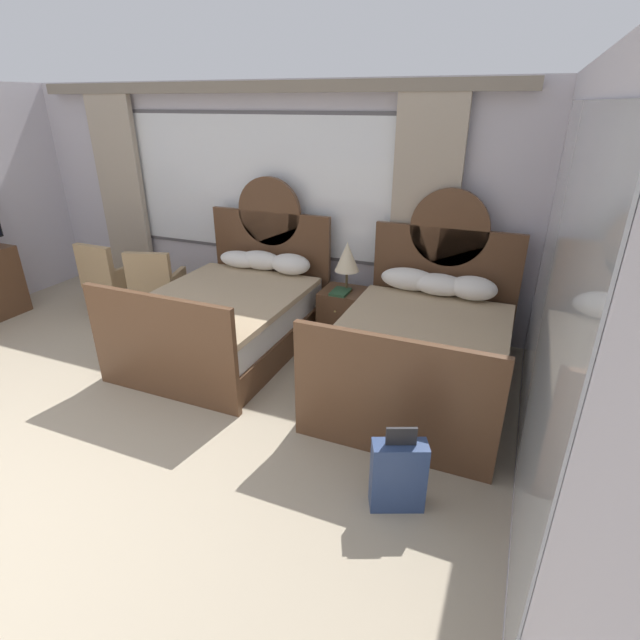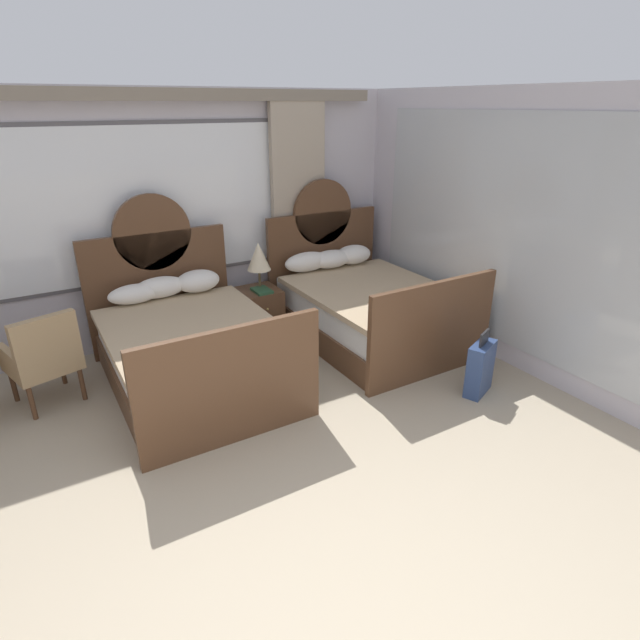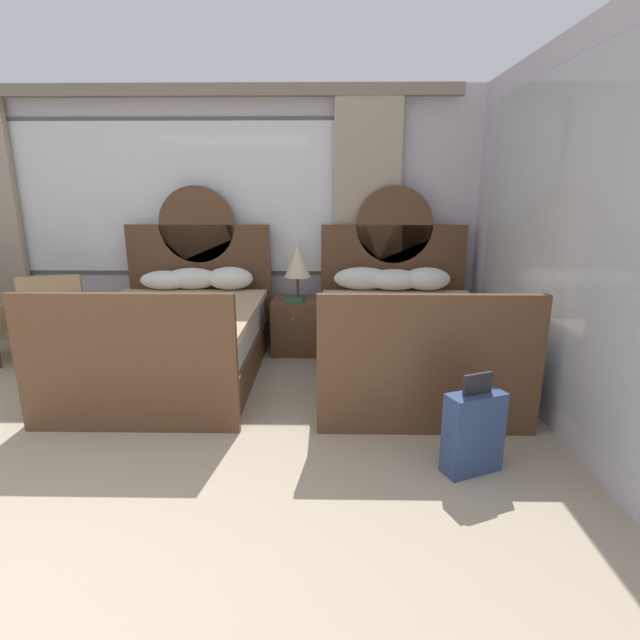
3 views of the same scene
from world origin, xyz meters
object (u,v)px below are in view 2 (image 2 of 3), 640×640
table_lamp_on_nightstand (259,257)px  armchair_by_window_left (44,356)px  suitcase_on_floor (480,368)px  bed_near_mirror (366,306)px  nightstand_between_beds (259,312)px  book_on_nightstand (262,290)px  bed_near_window (191,347)px

table_lamp_on_nightstand → armchair_by_window_left: bearing=-169.6°
table_lamp_on_nightstand → armchair_by_window_left: table_lamp_on_nightstand is taller
armchair_by_window_left → table_lamp_on_nightstand: bearing=10.4°
suitcase_on_floor → bed_near_mirror: bearing=96.7°
nightstand_between_beds → suitcase_on_floor: (1.22, -2.26, -0.03)m
book_on_nightstand → suitcase_on_floor: bearing=-60.7°
table_lamp_on_nightstand → book_on_nightstand: 0.38m
armchair_by_window_left → suitcase_on_floor: (3.48, -1.86, -0.23)m
bed_near_mirror → armchair_by_window_left: bed_near_mirror is taller
table_lamp_on_nightstand → nightstand_between_beds: bearing=-152.2°
suitcase_on_floor → bed_near_window: bearing=145.2°
bed_near_window → suitcase_on_floor: 2.75m
book_on_nightstand → armchair_by_window_left: 2.29m
nightstand_between_beds → book_on_nightstand: size_ratio=2.18×
bed_near_window → book_on_nightstand: bed_near_window is taller
bed_near_window → armchair_by_window_left: (-1.22, 0.29, 0.10)m
armchair_by_window_left → suitcase_on_floor: 3.95m
table_lamp_on_nightstand → suitcase_on_floor: table_lamp_on_nightstand is taller
bed_near_mirror → armchair_by_window_left: size_ratio=2.38×
armchair_by_window_left → suitcase_on_floor: size_ratio=1.41×
book_on_nightstand → suitcase_on_floor: suitcase_on_floor is taller
bed_near_window → armchair_by_window_left: size_ratio=2.38×
bed_near_window → suitcase_on_floor: (2.26, -1.57, -0.12)m
nightstand_between_beds → table_lamp_on_nightstand: 0.66m
table_lamp_on_nightstand → suitcase_on_floor: bearing=-62.5°
bed_near_window → suitcase_on_floor: bearing=-34.8°
suitcase_on_floor → nightstand_between_beds: bearing=118.4°
bed_near_window → suitcase_on_floor: bed_near_window is taller
bed_near_window → bed_near_mirror: size_ratio=1.00×
bed_near_window → nightstand_between_beds: (1.03, 0.69, -0.10)m
nightstand_between_beds → bed_near_mirror: bearing=-33.5°
nightstand_between_beds → armchair_by_window_left: bearing=-169.9°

